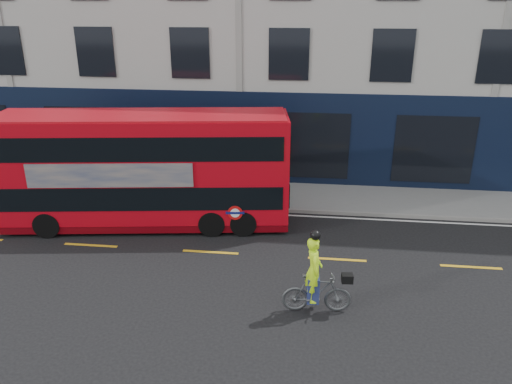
# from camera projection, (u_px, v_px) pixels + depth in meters

# --- Properties ---
(ground) EXTENTS (120.00, 120.00, 0.00)m
(ground) POSITION_uv_depth(u_px,v_px,m) (200.00, 276.00, 14.52)
(ground) COLOR black
(ground) RESTS_ON ground
(pavement) EXTENTS (60.00, 3.00, 0.12)m
(pavement) POSITION_uv_depth(u_px,v_px,m) (235.00, 194.00, 20.52)
(pavement) COLOR gray
(pavement) RESTS_ON ground
(kerb) EXTENTS (60.00, 0.12, 0.13)m
(kerb) POSITION_uv_depth(u_px,v_px,m) (229.00, 208.00, 19.13)
(kerb) COLOR gray
(kerb) RESTS_ON ground
(building_terrace) EXTENTS (50.00, 10.07, 15.00)m
(building_terrace) POSITION_uv_depth(u_px,v_px,m) (254.00, 0.00, 23.79)
(building_terrace) COLOR #A8A59F
(building_terrace) RESTS_ON ground
(road_edge_line) EXTENTS (58.00, 0.10, 0.01)m
(road_edge_line) POSITION_uv_depth(u_px,v_px,m) (228.00, 212.00, 18.87)
(road_edge_line) COLOR silver
(road_edge_line) RESTS_ON ground
(lane_dashes) EXTENTS (58.00, 0.12, 0.01)m
(lane_dashes) POSITION_uv_depth(u_px,v_px,m) (210.00, 252.00, 15.91)
(lane_dashes) COLOR gold
(lane_dashes) RESTS_ON ground
(bus) EXTENTS (10.10, 3.57, 3.99)m
(bus) POSITION_uv_depth(u_px,v_px,m) (146.00, 170.00, 17.20)
(bus) COLOR #BB0713
(bus) RESTS_ON ground
(cyclist) EXTENTS (1.82, 0.67, 2.30)m
(cyclist) POSITION_uv_depth(u_px,v_px,m) (316.00, 285.00, 12.64)
(cyclist) COLOR #4E5254
(cyclist) RESTS_ON ground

